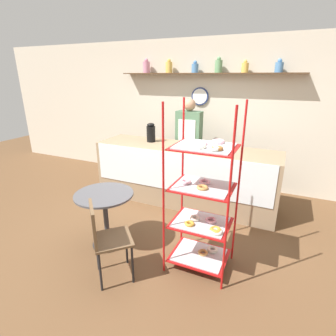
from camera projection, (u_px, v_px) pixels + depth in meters
The scene contains 9 objects.
ground_plane at pixel (157, 231), 3.65m from camera, with size 14.00×14.00×0.00m, color brown.
back_wall at pixel (206, 113), 5.01m from camera, with size 10.00×0.30×2.70m.
display_counter at pixel (184, 175), 4.37m from camera, with size 2.98×0.77×0.97m.
pastry_rack at pixel (203, 202), 2.75m from camera, with size 0.67×0.54×1.84m.
person_worker at pixel (189, 141), 4.77m from camera, with size 0.45×0.23×1.68m.
cafe_table at pixel (105, 207), 3.20m from camera, with size 0.71×0.71×0.71m.
cafe_chair at pixel (104, 234), 2.64m from camera, with size 0.54×0.54×0.88m.
coffee_carafe at pixel (151, 133), 4.49m from camera, with size 0.15×0.15×0.32m.
donut_tray_counter at pixel (199, 145), 4.23m from camera, with size 0.37×0.31×0.05m.
Camera 1 is at (1.43, -2.80, 2.06)m, focal length 28.00 mm.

